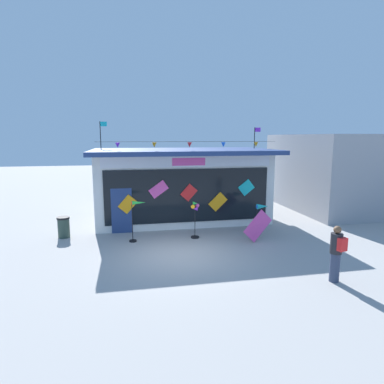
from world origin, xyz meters
TOP-DOWN VIEW (x-y plane):
  - ground_plane at (0.00, 0.00)m, footprint 80.00×80.00m
  - kite_shop_building at (0.92, 5.18)m, footprint 8.72×5.14m
  - wind_spinner_far_left at (-1.46, 1.79)m, footprint 0.70×0.30m
  - wind_spinner_left at (0.94, 1.78)m, footprint 0.40×0.35m
  - wind_spinner_center_left at (3.77, 1.55)m, footprint 0.64×0.29m
  - person_near_camera at (4.11, -3.15)m, footprint 0.37×0.47m
  - trash_bin at (-4.49, 2.94)m, footprint 0.52×0.52m
  - display_kite_on_ground at (3.34, 0.84)m, footprint 1.31×0.26m
  - neighbour_building at (11.49, 6.16)m, footprint 7.79×7.37m

SIDE VIEW (x-z plane):
  - ground_plane at x=0.00m, z-range 0.00..0.00m
  - trash_bin at x=-4.49m, z-range 0.01..0.89m
  - display_kite_on_ground at x=3.34m, z-range 0.00..1.31m
  - person_near_camera at x=4.11m, z-range 0.05..1.73m
  - wind_spinner_left at x=0.94m, z-range 0.21..1.79m
  - wind_spinner_center_left at x=3.77m, z-range 0.38..1.78m
  - wind_spinner_far_left at x=-1.46m, z-range 0.33..2.02m
  - kite_shop_building at x=0.92m, z-range -0.63..4.30m
  - neighbour_building at x=11.49m, z-range 0.00..4.35m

